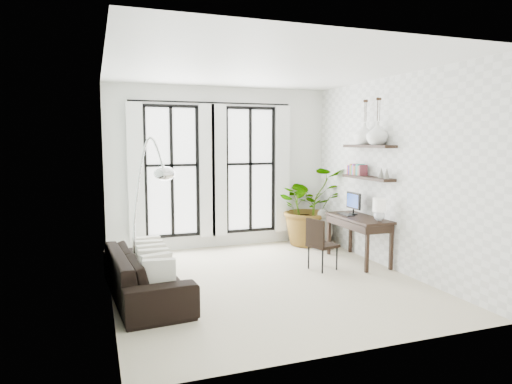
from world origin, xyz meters
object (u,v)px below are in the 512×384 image
desk (360,221)px  sofa (145,274)px  desk_chair (319,241)px  arc_lamp (149,177)px  plant (309,206)px  buddha (323,232)px

desk → sofa: bearing=-171.5°
desk_chair → arc_lamp: size_ratio=0.39×
plant → desk_chair: size_ratio=1.86×
plant → buddha: plant is taller
sofa → plant: (3.55, 2.16, 0.48)m
buddha → desk_chair: bearing=-120.1°
sofa → arc_lamp: size_ratio=1.01×
plant → arc_lamp: 4.04m
desk → arc_lamp: arc_lamp is taller
sofa → desk_chair: (2.86, 0.37, 0.17)m
sofa → desk_chair: size_ratio=2.57×
plant → desk_chair: plant is taller
plant → desk: plant is taller
arc_lamp → buddha: arc_lamp is taller
sofa → buddha: (3.65, 1.73, 0.01)m
sofa → arc_lamp: (0.11, 0.22, 1.32)m
desk_chair → plant: bearing=52.3°
sofa → arc_lamp: 1.34m
arc_lamp → plant: bearing=29.4°
buddha → sofa: bearing=-154.7°
desk → arc_lamp: (-3.64, -0.34, 0.89)m
sofa → plant: plant is taller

